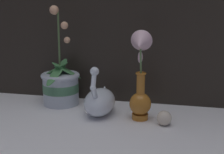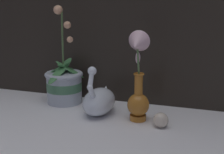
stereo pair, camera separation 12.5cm
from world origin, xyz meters
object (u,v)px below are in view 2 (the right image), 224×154
(swan_figurine, at_px, (99,100))
(blue_vase, at_px, (138,83))
(orchid_potted_plant, at_px, (64,83))
(glass_sphere, at_px, (161,120))

(swan_figurine, height_order, blue_vase, blue_vase)
(orchid_potted_plant, relative_size, swan_figurine, 1.97)
(swan_figurine, bearing_deg, glass_sphere, -13.22)
(blue_vase, relative_size, glass_sphere, 6.28)
(swan_figurine, distance_m, blue_vase, 0.19)
(swan_figurine, height_order, glass_sphere, swan_figurine)
(swan_figurine, relative_size, blue_vase, 0.63)
(orchid_potted_plant, distance_m, blue_vase, 0.39)
(swan_figurine, distance_m, glass_sphere, 0.27)
(orchid_potted_plant, xyz_separation_m, blue_vase, (0.37, -0.12, 0.06))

